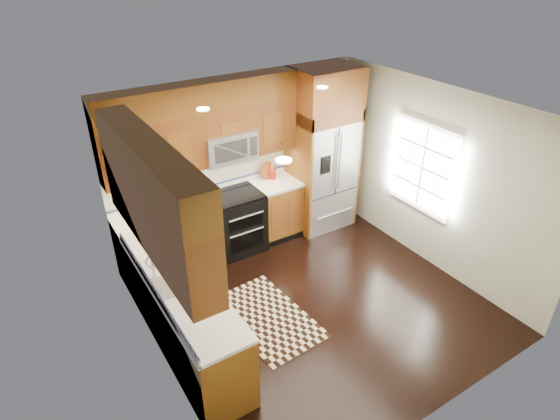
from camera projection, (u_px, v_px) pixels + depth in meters
ground at (314, 303)px, 6.19m from camera, size 4.00×4.00×0.00m
wall_back at (238, 161)px, 7.00m from camera, size 4.00×0.02×2.60m
wall_left at (154, 275)px, 4.61m from camera, size 0.02×4.00×2.60m
wall_right at (434, 179)px, 6.47m from camera, size 0.02×4.00×2.60m
window at (423, 167)px, 6.56m from camera, size 0.04×1.10×1.30m
base_cabinets at (197, 271)px, 6.05m from camera, size 2.85×3.00×0.90m
countertop at (200, 233)px, 5.97m from camera, size 2.86×3.01×0.04m
upper_cabinets at (185, 152)px, 5.44m from camera, size 2.85×3.00×1.15m
range at (236, 222)px, 7.06m from camera, size 0.76×0.67×0.95m
microwave at (228, 146)px, 6.56m from camera, size 0.76×0.40×0.42m
refrigerator at (322, 150)px, 7.33m from camera, size 0.98×0.75×2.60m
sink_faucet at (175, 278)px, 5.05m from camera, size 0.54×0.44×0.37m
rug at (268, 317)px, 5.94m from camera, size 0.98×1.52×0.01m
knife_block at (196, 198)px, 6.51m from camera, size 0.13×0.15×0.25m
utensil_crock at (273, 173)px, 7.24m from camera, size 0.13×0.13×0.29m
cutting_board at (268, 178)px, 7.29m from camera, size 0.31×0.31×0.02m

